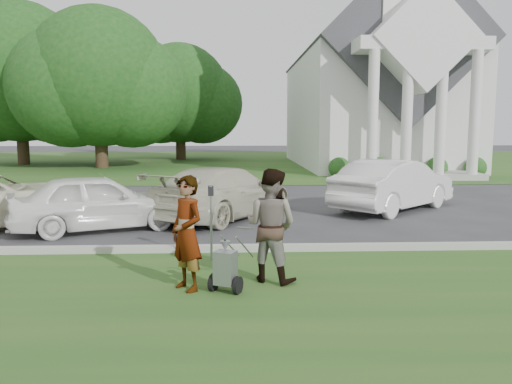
{
  "coord_description": "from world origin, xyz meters",
  "views": [
    {
      "loc": [
        0.26,
        -9.2,
        2.48
      ],
      "look_at": [
        0.64,
        0.0,
        1.29
      ],
      "focal_mm": 35.0,
      "sensor_mm": 36.0,
      "label": 1
    }
  ],
  "objects": [
    {
      "name": "ground",
      "position": [
        0.0,
        0.0,
        0.0
      ],
      "size": [
        120.0,
        120.0,
        0.0
      ],
      "primitive_type": "plane",
      "color": "#333335",
      "rests_on": "ground"
    },
    {
      "name": "grass_strip",
      "position": [
        0.0,
        -3.0,
        0.01
      ],
      "size": [
        80.0,
        7.0,
        0.01
      ],
      "primitive_type": "cube",
      "color": "#23501B",
      "rests_on": "ground"
    },
    {
      "name": "church_lawn",
      "position": [
        0.0,
        27.0,
        0.01
      ],
      "size": [
        80.0,
        30.0,
        0.01
      ],
      "primitive_type": "cube",
      "color": "#23501B",
      "rests_on": "ground"
    },
    {
      "name": "curb",
      "position": [
        0.0,
        0.55,
        0.07
      ],
      "size": [
        80.0,
        0.18,
        0.15
      ],
      "primitive_type": "cube",
      "color": "#9E9E93",
      "rests_on": "ground"
    },
    {
      "name": "church",
      "position": [
        9.0,
        23.11,
        5.94
      ],
      "size": [
        9.19,
        19.0,
        24.1
      ],
      "color": "white",
      "rests_on": "ground"
    },
    {
      "name": "tree_left",
      "position": [
        -8.01,
        21.99,
        5.11
      ],
      "size": [
        10.63,
        8.4,
        9.71
      ],
      "color": "#332316",
      "rests_on": "ground"
    },
    {
      "name": "tree_far",
      "position": [
        -14.01,
        24.99,
        5.69
      ],
      "size": [
        11.64,
        9.2,
        10.73
      ],
      "color": "#332316",
      "rests_on": "ground"
    },
    {
      "name": "tree_back",
      "position": [
        -4.01,
        29.99,
        4.73
      ],
      "size": [
        9.61,
        7.6,
        8.89
      ],
      "color": "#332316",
      "rests_on": "ground"
    },
    {
      "name": "striping_cart",
      "position": [
        0.11,
        -1.91,
        0.37
      ],
      "size": [
        0.73,
        1.0,
        0.86
      ],
      "rotation": [
        0.0,
        0.0,
        -0.42
      ],
      "color": "black",
      "rests_on": "ground"
    },
    {
      "name": "person_left",
      "position": [
        -0.48,
        -1.77,
        0.88
      ],
      "size": [
        0.73,
        0.76,
        1.75
      ],
      "primitive_type": "imported",
      "rotation": [
        0.0,
        0.0,
        -0.86
      ],
      "color": "#999999",
      "rests_on": "ground"
    },
    {
      "name": "person_right",
      "position": [
        0.82,
        -1.37,
        0.91
      ],
      "size": [
        1.11,
        1.04,
        1.82
      ],
      "primitive_type": "imported",
      "rotation": [
        0.0,
        0.0,
        2.61
      ],
      "color": "#999999",
      "rests_on": "ground"
    },
    {
      "name": "parking_meter_near",
      "position": [
        -0.2,
        -0.05,
        0.9
      ],
      "size": [
        0.1,
        0.09,
        1.43
      ],
      "color": "gray",
      "rests_on": "ground"
    },
    {
      "name": "car_b",
      "position": [
        -3.07,
        2.87,
        0.69
      ],
      "size": [
        4.38,
        3.08,
        1.39
      ],
      "primitive_type": "imported",
      "rotation": [
        0.0,
        0.0,
        1.97
      ],
      "color": "white",
      "rests_on": "ground"
    },
    {
      "name": "car_c",
      "position": [
        -0.07,
        4.41,
        0.71
      ],
      "size": [
        4.37,
        5.19,
        1.42
      ],
      "primitive_type": "imported",
      "rotation": [
        0.0,
        0.0,
        2.56
      ],
      "color": "beige",
      "rests_on": "ground"
    },
    {
      "name": "car_d",
      "position": [
        5.03,
        5.52,
        0.77
      ],
      "size": [
        4.53,
        4.34,
        1.53
      ],
      "primitive_type": "imported",
      "rotation": [
        0.0,
        0.0,
        2.31
      ],
      "color": "silver",
      "rests_on": "ground"
    }
  ]
}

